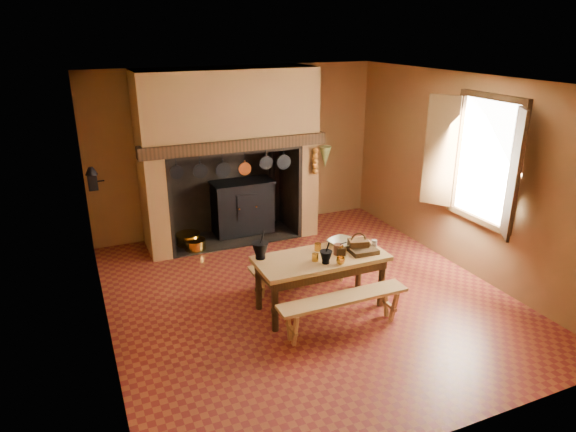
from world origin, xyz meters
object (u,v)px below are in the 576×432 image
(work_table, at_px, (321,265))
(coffee_grinder, at_px, (340,250))
(iron_range, at_px, (243,206))
(mixing_bowl, at_px, (342,243))
(bench_front, at_px, (343,305))
(wicker_basket, at_px, (358,244))

(work_table, bearing_deg, coffee_grinder, -12.60)
(iron_range, bearing_deg, mixing_bowl, -79.83)
(work_table, bearing_deg, mixing_bowl, 24.48)
(bench_front, height_order, coffee_grinder, coffee_grinder)
(coffee_grinder, distance_m, wicker_basket, 0.29)
(iron_range, bearing_deg, bench_front, -88.70)
(mixing_bowl, height_order, wicker_basket, wicker_basket)
(iron_range, relative_size, work_table, 0.97)
(iron_range, relative_size, coffee_grinder, 9.70)
(bench_front, relative_size, coffee_grinder, 9.76)
(bench_front, distance_m, mixing_bowl, 0.96)
(wicker_basket, bearing_deg, coffee_grinder, -154.73)
(coffee_grinder, xyz_separation_m, mixing_bowl, (0.16, 0.23, -0.02))
(work_table, height_order, mixing_bowl, mixing_bowl)
(mixing_bowl, distance_m, wicker_basket, 0.23)
(iron_range, xyz_separation_m, mixing_bowl, (0.47, -2.61, 0.27))
(iron_range, distance_m, bench_front, 3.38)
(mixing_bowl, bearing_deg, wicker_basket, -54.70)
(coffee_grinder, height_order, wicker_basket, wicker_basket)
(coffee_grinder, height_order, mixing_bowl, coffee_grinder)
(work_table, distance_m, mixing_bowl, 0.46)
(work_table, bearing_deg, wicker_basket, -0.80)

